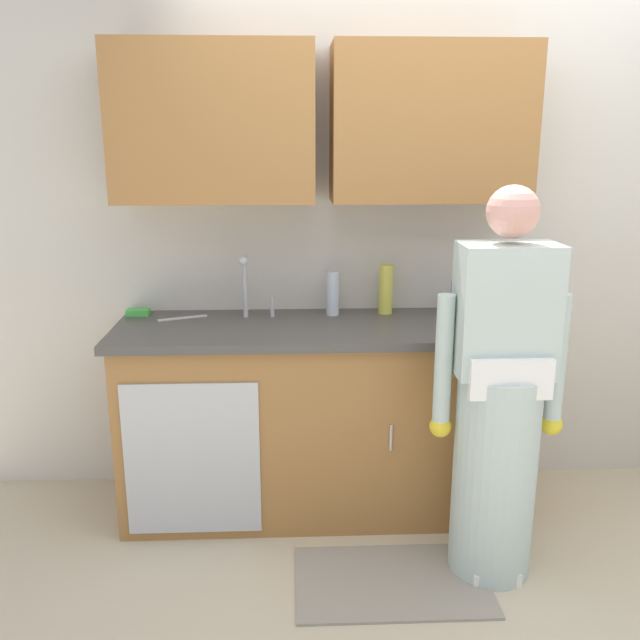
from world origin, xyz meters
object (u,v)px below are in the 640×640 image
at_px(person_at_sink, 498,418).
at_px(bottle_water_tall, 386,289).
at_px(bottle_water_short, 459,298).
at_px(cup_by_sink, 510,323).
at_px(knife_on_counter, 183,318).
at_px(bottle_cleaner_spray, 333,293).
at_px(sink, 252,327).
at_px(sponge, 138,312).

height_order(person_at_sink, bottle_water_tall, person_at_sink).
height_order(person_at_sink, bottle_water_short, person_at_sink).
relative_size(cup_by_sink, knife_on_counter, 0.37).
relative_size(person_at_sink, bottle_cleaner_spray, 7.41).
bearing_deg(bottle_water_short, knife_on_counter, -179.51).
xyz_separation_m(sink, bottle_water_short, (1.01, 0.14, 0.10)).
bearing_deg(knife_on_counter, sponge, 139.27).
xyz_separation_m(person_at_sink, knife_on_counter, (-1.36, 0.69, 0.25)).
height_order(bottle_water_short, knife_on_counter, bottle_water_short).
relative_size(person_at_sink, sponge, 14.73).
xyz_separation_m(bottle_cleaner_spray, bottle_water_tall, (0.26, 0.02, 0.01)).
xyz_separation_m(bottle_water_tall, sponge, (-1.23, 0.01, -0.11)).
relative_size(bottle_cleaner_spray, sponge, 1.99).
bearing_deg(sponge, sink, -19.41).
distance_m(sink, knife_on_counter, 0.37).
xyz_separation_m(sink, knife_on_counter, (-0.34, 0.13, 0.02)).
height_order(bottle_cleaner_spray, bottle_water_tall, bottle_water_tall).
bearing_deg(sponge, bottle_water_tall, -0.60).
height_order(sink, cup_by_sink, sink).
bearing_deg(bottle_water_tall, knife_on_counter, -176.35).
xyz_separation_m(person_at_sink, bottle_water_tall, (-0.36, 0.76, 0.37)).
bearing_deg(bottle_water_tall, sponge, 179.40).
distance_m(sink, bottle_water_tall, 0.69).
xyz_separation_m(bottle_water_short, sponge, (-1.58, 0.06, -0.07)).
bearing_deg(knife_on_counter, bottle_cleaner_spray, -18.90).
bearing_deg(bottle_cleaner_spray, knife_on_counter, -176.65).
bearing_deg(bottle_cleaner_spray, bottle_water_short, -2.89).
xyz_separation_m(bottle_cleaner_spray, knife_on_counter, (-0.73, -0.04, -0.11)).
relative_size(person_at_sink, knife_on_counter, 6.75).
distance_m(bottle_cleaner_spray, bottle_water_tall, 0.27).
distance_m(bottle_water_short, knife_on_counter, 1.36).
xyz_separation_m(sink, bottle_water_tall, (0.65, 0.19, 0.14)).
bearing_deg(cup_by_sink, knife_on_counter, 168.18).
xyz_separation_m(sink, bottle_cleaner_spray, (0.39, 0.17, 0.12)).
bearing_deg(bottle_water_short, sink, -172.25).
bearing_deg(sink, cup_by_sink, -9.27).
bearing_deg(sponge, cup_by_sink, -12.72).
distance_m(bottle_cleaner_spray, bottle_water_short, 0.62).
relative_size(cup_by_sink, sponge, 0.81).
distance_m(sink, person_at_sink, 1.19).
relative_size(bottle_cleaner_spray, bottle_water_short, 1.29).
height_order(knife_on_counter, sponge, sponge).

